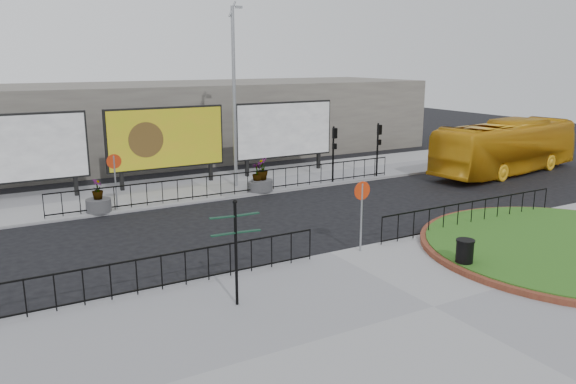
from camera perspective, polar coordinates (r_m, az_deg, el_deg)
ground at (r=19.52m, az=4.26°, el=-6.46°), size 90.00×90.00×0.00m
pavement_near at (r=15.92m, az=14.56°, el=-11.39°), size 30.00×10.00×0.12m
pavement_far at (r=29.81m, az=-8.71°, el=0.54°), size 44.00×6.00×0.12m
brick_edge at (r=22.00m, az=26.96°, el=-5.04°), size 10.40×10.40×0.18m
grass_lawn at (r=22.00m, az=26.97°, el=-4.99°), size 10.00×10.00×0.22m
railing_near_left at (r=16.60m, az=-12.71°, el=-7.95°), size 10.00×0.10×1.10m
railing_near_right at (r=23.24m, az=18.15°, el=-2.11°), size 9.00×0.10×1.10m
railing_far at (r=27.62m, az=-4.79°, el=0.92°), size 18.00×0.10×1.10m
speed_sign_far at (r=25.59m, az=-17.21°, el=2.21°), size 0.64×0.07×2.47m
speed_sign_near at (r=19.21m, az=7.50°, el=-0.89°), size 0.64×0.07×2.47m
billboard_left at (r=28.49m, az=-25.81°, el=3.96°), size 6.20×0.31×4.10m
billboard_mid at (r=29.77m, az=-12.27°, el=5.34°), size 6.20×0.31×4.10m
billboard_right at (r=32.55m, az=-0.39°, el=6.31°), size 6.20×0.31×4.10m
lamp_post at (r=28.79m, az=-5.48°, el=9.78°), size 0.74×0.18×9.23m
signal_pole_a at (r=30.08m, az=4.69°, el=4.72°), size 0.22×0.26×3.00m
signal_pole_b at (r=31.86m, az=9.17°, el=5.08°), size 0.22×0.26×3.00m
building_backdrop at (r=38.80m, az=-14.24°, el=6.91°), size 40.00×10.00×5.00m
fingerpost_sign at (r=14.94m, az=-5.33°, el=-5.10°), size 1.38×0.33×2.94m
litter_bin at (r=18.66m, az=17.50°, el=-6.04°), size 0.58×0.58×0.97m
bus at (r=35.34m, az=21.30°, el=4.26°), size 11.46×4.14×3.12m
planter_a at (r=25.71m, az=-18.71°, el=-0.90°), size 1.08×1.08×1.44m
planter_b at (r=28.12m, az=-3.12°, el=1.08°), size 0.94×0.94×1.42m
planter_c at (r=28.21m, az=-2.67°, el=1.33°), size 1.08×1.08×1.66m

